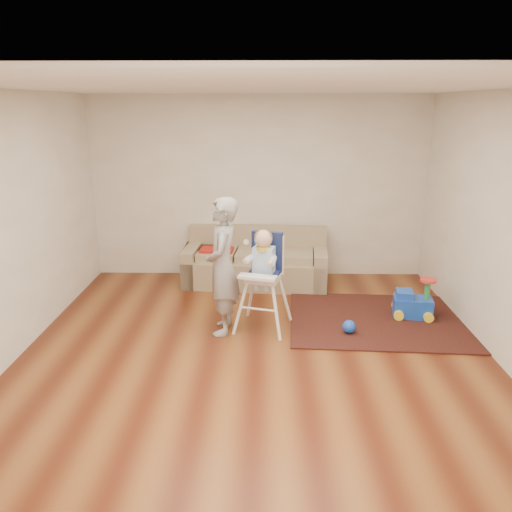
{
  "coord_description": "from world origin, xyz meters",
  "views": [
    {
      "loc": [
        0.09,
        -4.69,
        2.55
      ],
      "look_at": [
        0.0,
        0.4,
        1.0
      ],
      "focal_mm": 35.0,
      "sensor_mm": 36.0,
      "label": 1
    }
  ],
  "objects_px": {
    "sofa": "(255,257)",
    "high_chair": "(263,281)",
    "toy_ball": "(349,327)",
    "side_table": "(203,262)",
    "adult": "(222,267)",
    "ride_on_toy": "(413,297)"
  },
  "relations": [
    {
      "from": "sofa",
      "to": "high_chair",
      "type": "bearing_deg",
      "value": -80.9
    },
    {
      "from": "toy_ball",
      "to": "side_table",
      "type": "bearing_deg",
      "value": 134.82
    },
    {
      "from": "sofa",
      "to": "adult",
      "type": "bearing_deg",
      "value": -97.15
    },
    {
      "from": "ride_on_toy",
      "to": "high_chair",
      "type": "distance_m",
      "value": 1.91
    },
    {
      "from": "sofa",
      "to": "toy_ball",
      "type": "relative_size",
      "value": 13.75
    },
    {
      "from": "sofa",
      "to": "adult",
      "type": "relative_size",
      "value": 1.35
    },
    {
      "from": "side_table",
      "to": "ride_on_toy",
      "type": "height_order",
      "value": "ride_on_toy"
    },
    {
      "from": "sofa",
      "to": "high_chair",
      "type": "distance_m",
      "value": 1.55
    },
    {
      "from": "sofa",
      "to": "ride_on_toy",
      "type": "distance_m",
      "value": 2.32
    },
    {
      "from": "ride_on_toy",
      "to": "sofa",
      "type": "bearing_deg",
      "value": 157.6
    },
    {
      "from": "toy_ball",
      "to": "high_chair",
      "type": "relative_size",
      "value": 0.13
    },
    {
      "from": "adult",
      "to": "side_table",
      "type": "bearing_deg",
      "value": -165.0
    },
    {
      "from": "high_chair",
      "to": "adult",
      "type": "relative_size",
      "value": 0.76
    },
    {
      "from": "ride_on_toy",
      "to": "adult",
      "type": "relative_size",
      "value": 0.32
    },
    {
      "from": "side_table",
      "to": "adult",
      "type": "relative_size",
      "value": 0.32
    },
    {
      "from": "sofa",
      "to": "side_table",
      "type": "height_order",
      "value": "sofa"
    },
    {
      "from": "side_table",
      "to": "ride_on_toy",
      "type": "bearing_deg",
      "value": -27.18
    },
    {
      "from": "sofa",
      "to": "adult",
      "type": "distance_m",
      "value": 1.72
    },
    {
      "from": "side_table",
      "to": "adult",
      "type": "distance_m",
      "value": 1.99
    },
    {
      "from": "ride_on_toy",
      "to": "side_table",
      "type": "bearing_deg",
      "value": 161.86
    },
    {
      "from": "side_table",
      "to": "toy_ball",
      "type": "relative_size",
      "value": 3.31
    },
    {
      "from": "sofa",
      "to": "side_table",
      "type": "bearing_deg",
      "value": 169.34
    }
  ]
}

